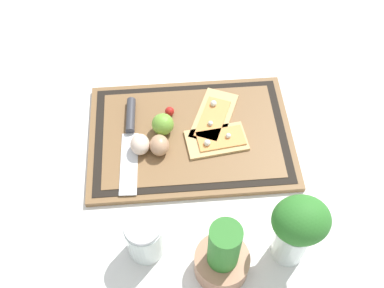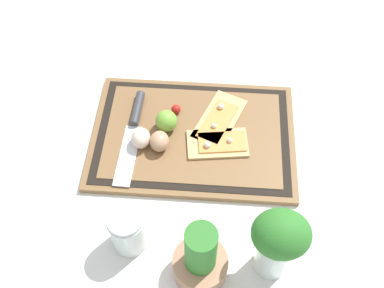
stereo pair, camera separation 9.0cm
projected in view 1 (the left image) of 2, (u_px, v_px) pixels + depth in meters
The scene contains 12 objects.
ground_plane at pixel (191, 138), 1.11m from camera, with size 6.00×6.00×0.00m, color silver.
cutting_board at pixel (191, 136), 1.10m from camera, with size 0.49×0.34×0.02m.
pizza_slice_near at pixel (214, 116), 1.12m from camera, with size 0.14×0.18×0.02m.
pizza_slice_far at pixel (217, 140), 1.08m from camera, with size 0.15×0.10×0.02m.
knife at pixel (130, 129), 1.09m from camera, with size 0.05×0.27×0.02m.
egg_brown at pixel (159, 145), 1.05m from camera, with size 0.05×0.05×0.05m, color tan.
egg_pink at pixel (140, 144), 1.05m from camera, with size 0.05×0.05×0.05m, color beige.
lime at pixel (163, 124), 1.08m from camera, with size 0.05×0.05×0.05m, color #70A838.
cherry_tomato_red at pixel (170, 111), 1.12m from camera, with size 0.02×0.02×0.02m, color red.
herb_pot at pixel (223, 257), 0.87m from camera, with size 0.11×0.11×0.18m.
sauce_jar at pixel (145, 239), 0.91m from camera, with size 0.08×0.08×0.11m.
herb_glass at pixel (298, 228), 0.85m from camera, with size 0.11×0.10×0.20m.
Camera 1 is at (0.05, 0.64, 0.90)m, focal length 42.00 mm.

